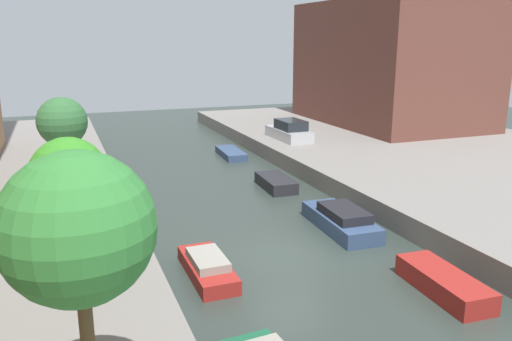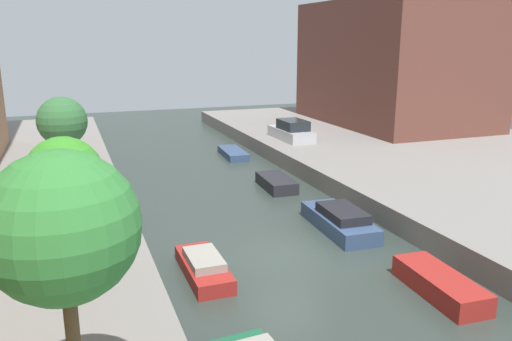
# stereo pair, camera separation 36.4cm
# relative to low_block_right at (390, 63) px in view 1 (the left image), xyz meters

# --- Properties ---
(ground_plane) EXTENTS (84.00, 84.00, 0.00)m
(ground_plane) POSITION_rel_low_block_right_xyz_m (-18.00, -19.92, -5.85)
(ground_plane) COLOR #2D3833
(low_block_right) EXTENTS (10.00, 15.44, 9.69)m
(low_block_right) POSITION_rel_low_block_right_xyz_m (0.00, 0.00, 0.00)
(low_block_right) COLOR brown
(low_block_right) RESTS_ON quay_right
(street_tree_1) EXTENTS (2.47, 2.47, 5.14)m
(street_tree_1) POSITION_rel_low_block_right_xyz_m (-25.38, -27.74, -0.97)
(street_tree_1) COLOR brown
(street_tree_1) RESTS_ON quay_left
(street_tree_2) EXTENTS (2.18, 2.18, 4.15)m
(street_tree_2) POSITION_rel_low_block_right_xyz_m (-25.38, -21.00, -1.82)
(street_tree_2) COLOR brown
(street_tree_2) RESTS_ON quay_left
(street_tree_3) EXTENTS (2.08, 2.08, 4.41)m
(street_tree_3) POSITION_rel_low_block_right_xyz_m (-25.38, -12.79, -1.53)
(street_tree_3) COLOR brown
(street_tree_3) RESTS_ON quay_left
(parked_car) EXTENTS (1.84, 4.26, 1.38)m
(parked_car) POSITION_rel_low_block_right_xyz_m (-10.69, -3.91, -4.27)
(parked_car) COLOR #B7B7BC
(parked_car) RESTS_ON quay_right
(moored_boat_left_3) EXTENTS (1.26, 3.47, 0.78)m
(moored_boat_left_3) POSITION_rel_low_block_right_xyz_m (-21.29, -20.35, -5.51)
(moored_boat_left_3) COLOR maroon
(moored_boat_left_3) RESTS_ON ground_plane
(moored_boat_right_2) EXTENTS (1.45, 3.50, 0.67)m
(moored_boat_right_2) POSITION_rel_low_block_right_xyz_m (-14.70, -24.16, -5.51)
(moored_boat_right_2) COLOR maroon
(moored_boat_right_2) RESTS_ON ground_plane
(moored_boat_right_3) EXTENTS (1.85, 4.47, 1.02)m
(moored_boat_right_3) POSITION_rel_low_block_right_xyz_m (-14.88, -18.17, -5.42)
(moored_boat_right_3) COLOR #33476B
(moored_boat_right_3) RESTS_ON ground_plane
(moored_boat_right_4) EXTENTS (1.55, 3.15, 0.61)m
(moored_boat_right_4) POSITION_rel_low_block_right_xyz_m (-14.99, -11.54, -5.54)
(moored_boat_right_4) COLOR #232328
(moored_boat_right_4) RESTS_ON ground_plane
(moored_boat_right_5) EXTENTS (1.53, 3.72, 0.46)m
(moored_boat_right_5) POSITION_rel_low_block_right_xyz_m (-14.80, -3.41, -5.62)
(moored_boat_right_5) COLOR #33476B
(moored_boat_right_5) RESTS_ON ground_plane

